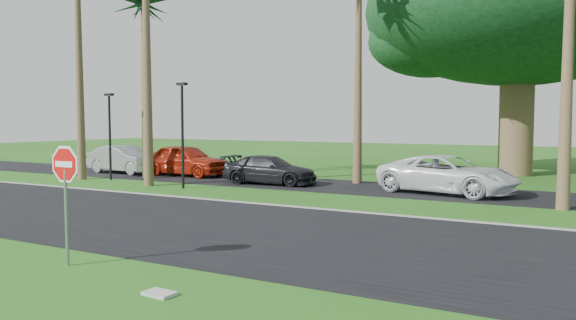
# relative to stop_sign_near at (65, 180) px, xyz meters

# --- Properties ---
(ground) EXTENTS (120.00, 120.00, 0.00)m
(ground) POSITION_rel_stop_sign_near_xyz_m (-0.50, 3.00, -1.77)
(ground) COLOR #264F13
(ground) RESTS_ON ground
(road) EXTENTS (120.00, 8.00, 0.02)m
(road) POSITION_rel_stop_sign_near_xyz_m (-0.50, 5.00, -1.76)
(road) COLOR black
(road) RESTS_ON ground
(parking_strip) EXTENTS (120.00, 5.00, 0.02)m
(parking_strip) POSITION_rel_stop_sign_near_xyz_m (-0.50, 15.50, -1.76)
(parking_strip) COLOR black
(parking_strip) RESTS_ON ground
(curb) EXTENTS (120.00, 0.12, 0.06)m
(curb) POSITION_rel_stop_sign_near_xyz_m (-0.50, 9.05, -1.74)
(curb) COLOR gray
(curb) RESTS_ON ground
(stop_sign_near) EXTENTS (1.05, 0.07, 2.62)m
(stop_sign_near) POSITION_rel_stop_sign_near_xyz_m (0.00, 0.00, 0.00)
(stop_sign_near) COLOR gray
(stop_sign_near) RESTS_ON ground
(palm_left_mid) EXTENTS (5.00, 5.00, 10.00)m
(palm_left_mid) POSITION_rel_stop_sign_near_xyz_m (-11.00, 14.00, 6.90)
(palm_left_mid) COLOR brown
(palm_left_mid) RESTS_ON ground
(canopy_tree) EXTENTS (16.50, 16.50, 13.12)m
(canopy_tree) POSITION_rel_stop_sign_near_xyz_m (5.50, 25.00, 7.17)
(canopy_tree) COLOR brown
(canopy_tree) RESTS_ON ground
(streetlight_left) EXTENTS (0.45, 0.25, 4.34)m
(streetlight_left) POSITION_rel_stop_sign_near_xyz_m (-12.00, 12.50, 0.72)
(streetlight_left) COLOR black
(streetlight_left) RESTS_ON ground
(streetlight_right) EXTENTS (0.45, 0.25, 4.64)m
(streetlight_right) POSITION_rel_stop_sign_near_xyz_m (-6.50, 11.50, 0.88)
(streetlight_right) COLOR black
(streetlight_right) RESTS_ON ground
(car_silver) EXTENTS (4.79, 1.92, 1.55)m
(car_silver) POSITION_rel_stop_sign_near_xyz_m (-13.91, 15.34, -1.00)
(car_silver) COLOR #A5A8AC
(car_silver) RESTS_ON ground
(car_red) EXTENTS (4.99, 2.05, 1.69)m
(car_red) POSITION_rel_stop_sign_near_xyz_m (-9.99, 15.92, -0.93)
(car_red) COLOR #AA220E
(car_red) RESTS_ON ground
(car_dark) EXTENTS (4.67, 2.16, 1.32)m
(car_dark) POSITION_rel_stop_sign_near_xyz_m (-3.97, 14.73, -1.11)
(car_dark) COLOR black
(car_dark) RESTS_ON ground
(car_minivan) EXTENTS (6.00, 3.63, 1.56)m
(car_minivan) POSITION_rel_stop_sign_near_xyz_m (4.14, 15.28, -1.00)
(car_minivan) COLOR white
(car_minivan) RESTS_ON ground
(utility_slab) EXTENTS (0.57, 0.38, 0.06)m
(utility_slab) POSITION_rel_stop_sign_near_xyz_m (3.01, -0.58, -1.74)
(utility_slab) COLOR #A5A79E
(utility_slab) RESTS_ON ground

